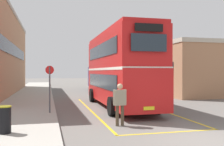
{
  "coord_description": "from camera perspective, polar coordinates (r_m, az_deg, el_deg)",
  "views": [
    {
      "loc": [
        -4.95,
        -7.43,
        2.29
      ],
      "look_at": [
        -0.61,
        9.69,
        2.19
      ],
      "focal_mm": 41.0,
      "sensor_mm": 36.0,
      "label": 1
    }
  ],
  "objects": [
    {
      "name": "ground_plane",
      "position": [
        22.5,
        -1.43,
        -5.52
      ],
      "size": [
        135.6,
        135.6,
        0.0
      ],
      "primitive_type": "plane",
      "color": "#66605B"
    },
    {
      "name": "sidewalk_left",
      "position": [
        24.38,
        -17.86,
        -4.92
      ],
      "size": [
        4.0,
        57.6,
        0.14
      ],
      "primitive_type": "cube",
      "color": "#A39E93",
      "rests_on": "ground"
    },
    {
      "name": "depot_building_right",
      "position": [
        28.69,
        17.11,
        0.77
      ],
      "size": [
        9.05,
        12.36,
        5.04
      ],
      "color": "#AD7A56",
      "rests_on": "ground"
    },
    {
      "name": "double_decker_bus",
      "position": [
        16.51,
        1.6,
        1.09
      ],
      "size": [
        2.88,
        10.3,
        4.75
      ],
      "color": "black",
      "rests_on": "ground"
    },
    {
      "name": "single_deck_bus",
      "position": [
        31.72,
        -1.53,
        -0.86
      ],
      "size": [
        3.14,
        9.09,
        3.02
      ],
      "color": "black",
      "rests_on": "ground"
    },
    {
      "name": "pedestrian_boarding",
      "position": [
        10.82,
        1.76,
        -6.29
      ],
      "size": [
        0.6,
        0.27,
        1.78
      ],
      "color": "#473828",
      "rests_on": "ground"
    },
    {
      "name": "litter_bin",
      "position": [
        9.77,
        -22.84,
        -9.55
      ],
      "size": [
        0.46,
        0.46,
        0.95
      ],
      "color": "black",
      "rests_on": "sidewalk_left"
    },
    {
      "name": "bus_stop_sign",
      "position": [
        13.74,
        -13.72,
        -2.45
      ],
      "size": [
        0.44,
        0.08,
        2.45
      ],
      "color": "#4C4C51",
      "rests_on": "sidewalk_left"
    },
    {
      "name": "bay_marking_yellow",
      "position": [
        14.85,
        3.6,
        -8.53
      ],
      "size": [
        4.29,
        12.3,
        0.01
      ],
      "color": "gold",
      "rests_on": "ground"
    }
  ]
}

